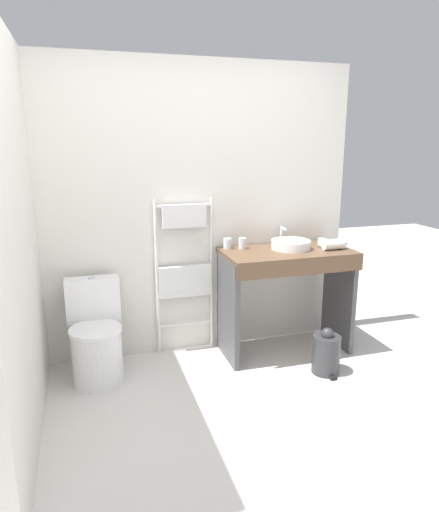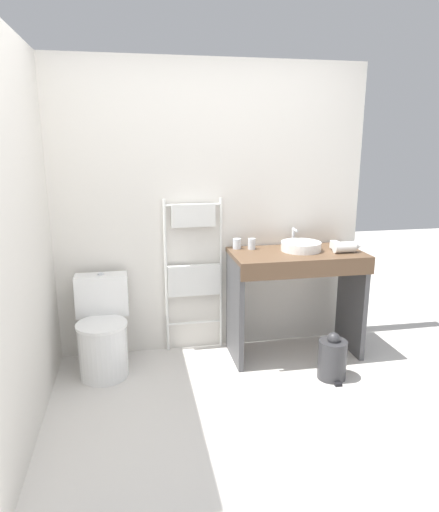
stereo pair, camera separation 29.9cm
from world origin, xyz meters
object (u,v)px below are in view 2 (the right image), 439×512
object	(u,v)px
towel_radiator	(194,261)
cup_near_wall	(237,244)
hair_dryer	(345,247)
cup_near_edge	(252,244)
trash_bin	(332,358)
sink_basin	(301,246)
toilet	(103,334)

from	to	relation	value
towel_radiator	cup_near_wall	bearing A→B (deg)	-6.92
cup_near_wall	hair_dryer	bearing A→B (deg)	-18.93
towel_radiator	cup_near_edge	distance (m)	0.49
trash_bin	hair_dryer	bearing A→B (deg)	58.40
cup_near_edge	cup_near_wall	bearing A→B (deg)	161.88
trash_bin	sink_basin	bearing A→B (deg)	101.63
towel_radiator	trash_bin	bearing A→B (deg)	-36.15
sink_basin	hair_dryer	bearing A→B (deg)	-19.86
toilet	trash_bin	world-z (taller)	toilet
cup_near_edge	trash_bin	world-z (taller)	cup_near_edge
hair_dryer	trash_bin	xyz separation A→B (m)	(-0.22, -0.36, -0.76)
cup_near_wall	hair_dryer	size ratio (longest dim) A/B	0.37
toilet	trash_bin	size ratio (longest dim) A/B	2.02
toilet	cup_near_wall	bearing A→B (deg)	11.29
sink_basin	cup_near_wall	bearing A→B (deg)	161.69
hair_dryer	sink_basin	bearing A→B (deg)	160.14
hair_dryer	toilet	bearing A→B (deg)	178.14
cup_near_wall	cup_near_edge	size ratio (longest dim) A/B	0.96
hair_dryer	towel_radiator	bearing A→B (deg)	164.54
sink_basin	cup_near_wall	xyz separation A→B (m)	(-0.49, 0.16, 0.00)
trash_bin	cup_near_edge	bearing A→B (deg)	128.09
toilet	sink_basin	size ratio (longest dim) A/B	2.31
sink_basin	toilet	bearing A→B (deg)	-178.01
sink_basin	cup_near_edge	xyz separation A→B (m)	(-0.38, 0.12, 0.01)
towel_radiator	sink_basin	size ratio (longest dim) A/B	4.02
toilet	cup_near_edge	size ratio (longest dim) A/B	8.45
trash_bin	cup_near_wall	bearing A→B (deg)	132.53
cup_near_edge	towel_radiator	bearing A→B (deg)	170.20
cup_near_edge	toilet	bearing A→B (deg)	-171.52
cup_near_wall	hair_dryer	xyz separation A→B (m)	(0.82, -0.28, 0.00)
toilet	cup_near_edge	xyz separation A→B (m)	(1.21, 0.18, 0.61)
towel_radiator	hair_dryer	xyz separation A→B (m)	(1.16, -0.32, 0.14)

